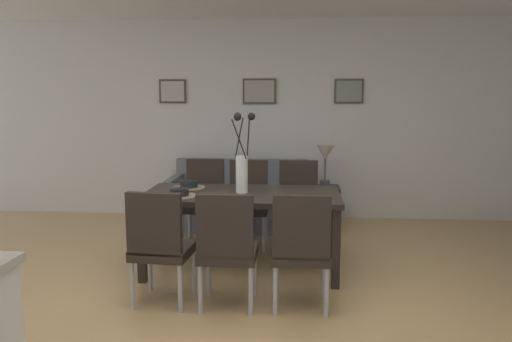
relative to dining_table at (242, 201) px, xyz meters
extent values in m
plane|color=tan|center=(0.00, -1.06, -0.66)|extent=(9.00, 9.00, 0.00)
cube|color=silver|center=(0.00, 2.19, 0.64)|extent=(9.00, 0.10, 2.60)
cube|color=black|center=(0.00, 0.00, 0.05)|extent=(1.80, 0.89, 0.05)
cube|color=black|center=(0.84, 0.39, -0.32)|extent=(0.07, 0.07, 0.69)
cube|color=black|center=(-0.84, 0.39, -0.32)|extent=(0.07, 0.07, 0.69)
cube|color=black|center=(0.84, -0.39, -0.32)|extent=(0.07, 0.07, 0.69)
cube|color=black|center=(-0.84, -0.39, -0.32)|extent=(0.07, 0.07, 0.69)
cube|color=black|center=(-0.54, -0.77, -0.24)|extent=(0.47, 0.47, 0.08)
cube|color=black|center=(-0.55, -0.96, 0.02)|extent=(0.42, 0.09, 0.48)
cylinder|color=#9EA0A5|center=(-0.34, -0.60, -0.47)|extent=(0.04, 0.04, 0.38)
cylinder|color=#9EA0A5|center=(-0.71, -0.57, -0.47)|extent=(0.04, 0.04, 0.38)
cylinder|color=#9EA0A5|center=(-0.36, -0.98, -0.47)|extent=(0.04, 0.04, 0.38)
cylinder|color=#9EA0A5|center=(-0.74, -0.95, -0.47)|extent=(0.04, 0.04, 0.38)
cube|color=black|center=(-0.52, 0.79, -0.24)|extent=(0.44, 0.44, 0.08)
cube|color=black|center=(-0.52, 0.98, 0.02)|extent=(0.42, 0.06, 0.48)
cylinder|color=#9EA0A5|center=(-0.71, 0.60, -0.47)|extent=(0.04, 0.04, 0.38)
cylinder|color=#9EA0A5|center=(-0.33, 0.61, -0.47)|extent=(0.04, 0.04, 0.38)
cylinder|color=#9EA0A5|center=(-0.71, 0.98, -0.47)|extent=(0.04, 0.04, 0.38)
cylinder|color=#9EA0A5|center=(-0.33, 0.99, -0.47)|extent=(0.04, 0.04, 0.38)
cube|color=black|center=(-0.02, -0.79, -0.24)|extent=(0.44, 0.44, 0.08)
cube|color=black|center=(-0.02, -0.98, 0.02)|extent=(0.42, 0.06, 0.48)
cylinder|color=#9EA0A5|center=(0.17, -0.60, -0.47)|extent=(0.04, 0.04, 0.38)
cylinder|color=#9EA0A5|center=(-0.21, -0.61, -0.47)|extent=(0.04, 0.04, 0.38)
cylinder|color=#9EA0A5|center=(0.17, -0.98, -0.47)|extent=(0.04, 0.04, 0.38)
cylinder|color=#9EA0A5|center=(-0.21, -0.99, -0.47)|extent=(0.04, 0.04, 0.38)
cube|color=black|center=(-0.03, 0.75, -0.24)|extent=(0.45, 0.45, 0.08)
cube|color=black|center=(-0.03, 0.94, 0.02)|extent=(0.42, 0.07, 0.48)
cylinder|color=#9EA0A5|center=(-0.21, 0.56, -0.47)|extent=(0.04, 0.04, 0.38)
cylinder|color=#9EA0A5|center=(0.17, 0.56, -0.47)|extent=(0.04, 0.04, 0.38)
cylinder|color=#9EA0A5|center=(-0.22, 0.94, -0.47)|extent=(0.04, 0.04, 0.38)
cylinder|color=#9EA0A5|center=(0.16, 0.94, -0.47)|extent=(0.04, 0.04, 0.38)
cube|color=black|center=(0.54, -0.77, -0.24)|extent=(0.44, 0.44, 0.08)
cube|color=black|center=(0.54, -0.96, 0.02)|extent=(0.42, 0.06, 0.48)
cylinder|color=#9EA0A5|center=(0.73, -0.58, -0.47)|extent=(0.04, 0.04, 0.38)
cylinder|color=#9EA0A5|center=(0.35, -0.59, -0.47)|extent=(0.04, 0.04, 0.38)
cylinder|color=#9EA0A5|center=(0.73, -0.96, -0.47)|extent=(0.04, 0.04, 0.38)
cylinder|color=#9EA0A5|center=(0.35, -0.97, -0.47)|extent=(0.04, 0.04, 0.38)
cube|color=black|center=(0.53, 0.76, -0.24)|extent=(0.46, 0.46, 0.08)
cube|color=black|center=(0.52, 0.95, 0.02)|extent=(0.42, 0.08, 0.48)
cylinder|color=#9EA0A5|center=(0.35, 0.56, -0.47)|extent=(0.04, 0.04, 0.38)
cylinder|color=#9EA0A5|center=(0.73, 0.58, -0.47)|extent=(0.04, 0.04, 0.38)
cylinder|color=#9EA0A5|center=(0.33, 0.94, -0.47)|extent=(0.04, 0.04, 0.38)
cylinder|color=#9EA0A5|center=(0.71, 0.96, -0.47)|extent=(0.04, 0.04, 0.38)
cylinder|color=white|center=(0.00, 0.00, 0.25)|extent=(0.11, 0.11, 0.34)
cylinder|color=black|center=(0.06, 0.02, 0.58)|extent=(0.05, 0.12, 0.37)
sphere|color=black|center=(0.09, 0.03, 0.78)|extent=(0.07, 0.07, 0.07)
cylinder|color=black|center=(-0.03, 0.05, 0.58)|extent=(0.08, 0.05, 0.38)
sphere|color=black|center=(-0.05, 0.08, 0.78)|extent=(0.07, 0.07, 0.07)
cylinder|color=black|center=(-0.02, -0.06, 0.58)|extent=(0.15, 0.06, 0.36)
sphere|color=black|center=(-0.03, -0.09, 0.78)|extent=(0.07, 0.07, 0.07)
cylinder|color=#7F705B|center=(-0.54, -0.20, 0.08)|extent=(0.32, 0.32, 0.01)
cylinder|color=black|center=(-0.54, -0.20, 0.11)|extent=(0.17, 0.17, 0.06)
cylinder|color=black|center=(-0.54, -0.20, 0.13)|extent=(0.13, 0.13, 0.04)
cylinder|color=#7F705B|center=(-0.54, 0.20, 0.08)|extent=(0.32, 0.32, 0.01)
cylinder|color=black|center=(-0.54, 0.20, 0.11)|extent=(0.17, 0.17, 0.06)
cylinder|color=black|center=(-0.54, 0.20, 0.13)|extent=(0.13, 0.13, 0.04)
cube|color=slate|center=(-0.21, 1.59, -0.45)|extent=(1.71, 0.84, 0.42)
cube|color=slate|center=(-0.21, 1.93, -0.05)|extent=(1.71, 0.16, 0.38)
cube|color=slate|center=(0.59, 1.59, -0.14)|extent=(0.10, 0.84, 0.20)
cube|color=slate|center=(-1.02, 1.59, -0.14)|extent=(0.10, 0.84, 0.20)
cube|color=black|center=(0.84, 1.57, -0.40)|extent=(0.36, 0.36, 0.52)
cylinder|color=#4C4C51|center=(0.84, 1.57, -0.10)|extent=(0.12, 0.12, 0.08)
cylinder|color=#4C4C51|center=(0.84, 1.57, 0.08)|extent=(0.02, 0.02, 0.30)
cone|color=beige|center=(0.84, 1.57, 0.28)|extent=(0.22, 0.22, 0.18)
cube|color=#473828|center=(-1.16, 2.12, 1.01)|extent=(0.36, 0.02, 0.31)
cube|color=#B2B2AD|center=(-1.16, 2.11, 1.01)|extent=(0.31, 0.01, 0.26)
cube|color=#473828|center=(0.00, 2.12, 1.01)|extent=(0.44, 0.02, 0.33)
cube|color=#9E9389|center=(0.00, 2.11, 1.01)|extent=(0.39, 0.01, 0.28)
cube|color=#473828|center=(1.16, 2.12, 1.01)|extent=(0.37, 0.02, 0.32)
cube|color=gray|center=(1.16, 2.11, 1.01)|extent=(0.32, 0.01, 0.27)
camera|label=1|loc=(0.51, -4.54, 0.98)|focal=35.44mm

